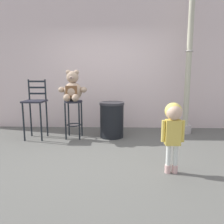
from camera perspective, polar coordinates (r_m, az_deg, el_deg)
The scene contains 8 objects.
ground_plane at distance 3.50m, azimuth -3.36°, elevation -11.88°, with size 24.00×24.00×0.00m, color #585953.
building_wall at distance 5.41m, azimuth -1.45°, elevation 13.88°, with size 7.16×0.30×3.38m, color beige.
bar_stool_with_teddy at distance 4.46m, azimuth -10.32°, elevation 0.11°, with size 0.37×0.37×0.79m.
teddy_bear at distance 4.38m, azimuth -10.58°, elevation 6.03°, with size 0.58×0.52×0.62m.
child_walking at distance 2.85m, azimuth 16.18°, elevation -2.78°, with size 0.30×0.24×0.95m.
trash_bin at distance 4.48m, azimuth -0.07°, elevation -2.05°, with size 0.53×0.53×0.75m.
lamppost at distance 5.02m, azimuth 19.77°, elevation 9.00°, with size 0.28×0.28×3.16m.
bar_chair_empty at distance 4.61m, azimuth -19.98°, elevation 1.86°, with size 0.41×0.41×1.22m.
Camera 1 is at (0.30, -3.24, 1.27)m, focal length 33.91 mm.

